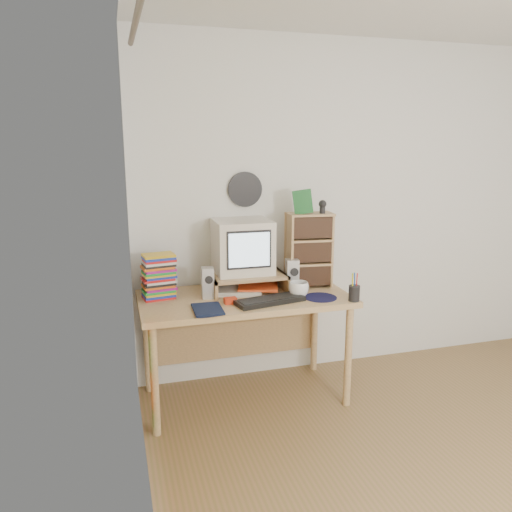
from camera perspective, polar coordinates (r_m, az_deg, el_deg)
back_wall at (r=3.97m, az=11.81°, el=5.23°), size 3.50×0.00×3.50m
left_wall at (r=1.80m, az=-12.30°, el=-3.79°), size 0.00×3.50×3.50m
curtain at (r=2.29m, az=-12.07°, el=-2.80°), size 0.00×2.20×2.20m
wall_disc at (r=3.59m, az=-1.26°, el=7.62°), size 0.25×0.02×0.25m
desk at (r=3.46m, az=-1.57°, el=-6.40°), size 1.40×0.70×0.75m
monitor_riser at (r=3.44m, az=-0.94°, el=-2.53°), size 0.52×0.30×0.12m
crt_monitor at (r=3.44m, az=-1.44°, el=1.03°), size 0.39×0.39×0.37m
speaker_left at (r=3.31m, az=-5.54°, el=-3.06°), size 0.08×0.08×0.21m
speaker_right at (r=3.46m, az=4.13°, el=-2.18°), size 0.09×0.09×0.22m
keyboard at (r=3.22m, az=1.62°, el=-5.11°), size 0.47×0.24×0.03m
dvd_stack at (r=3.34m, az=-11.05°, el=-2.43°), size 0.22×0.17×0.28m
cd_rack at (r=3.55m, az=6.14°, el=0.68°), size 0.33×0.20×0.53m
mug at (r=3.34m, az=4.90°, el=-3.83°), size 0.17×0.17×0.10m
diary at (r=3.06m, az=-7.19°, el=-6.02°), size 0.22×0.17×0.04m
mousepad at (r=3.35m, az=7.36°, el=-4.71°), size 0.24×0.24×0.00m
pen_cup at (r=3.30m, az=11.17°, el=-3.86°), size 0.08×0.08×0.14m
papers at (r=3.44m, az=-1.15°, el=-3.80°), size 0.36×0.31×0.04m
red_box at (r=3.20m, az=-2.95°, el=-5.12°), size 0.08×0.05×0.04m
game_box at (r=3.46m, az=5.36°, el=6.18°), size 0.13×0.06×0.16m
webcam at (r=3.49m, az=7.60°, el=5.60°), size 0.06×0.06×0.09m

